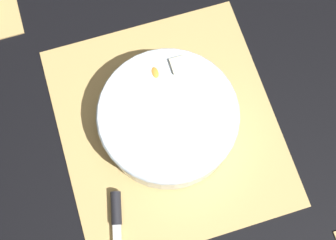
{
  "coord_description": "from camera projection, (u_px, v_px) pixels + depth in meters",
  "views": [
    {
      "loc": [
        0.24,
        -0.07,
        0.81
      ],
      "look_at": [
        0.0,
        0.0,
        0.03
      ],
      "focal_mm": 50.0,
      "sensor_mm": 36.0,
      "label": 1
    }
  ],
  "objects": [
    {
      "name": "ground_plane",
      "position": [
        168.0,
        126.0,
        0.85
      ],
      "size": [
        6.0,
        6.0,
        0.0
      ],
      "primitive_type": "plane",
      "color": "black"
    },
    {
      "name": "bamboo_mat_center",
      "position": [
        168.0,
        125.0,
        0.84
      ],
      "size": [
        0.42,
        0.38,
        0.01
      ],
      "color": "tan",
      "rests_on": "ground_plane"
    },
    {
      "name": "fruit_salad_bowl",
      "position": [
        169.0,
        117.0,
        0.8
      ],
      "size": [
        0.24,
        0.24,
        0.08
      ],
      "color": "silver",
      "rests_on": "bamboo_mat_center"
    },
    {
      "name": "paring_knife",
      "position": [
        116.0,
        213.0,
        0.78
      ],
      "size": [
        0.14,
        0.05,
        0.02
      ],
      "color": "silver",
      "rests_on": "bamboo_mat_center"
    }
  ]
}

